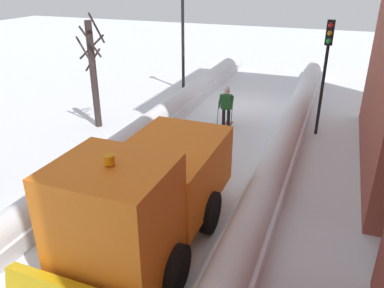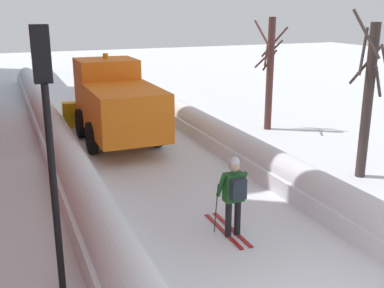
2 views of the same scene
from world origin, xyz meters
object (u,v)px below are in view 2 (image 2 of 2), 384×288
at_px(plow_truck, 116,102).
at_px(traffic_light_pole, 46,112).
at_px(skier, 234,193).
at_px(bare_tree_near, 368,98).
at_px(bare_tree_mid, 270,72).

bearing_deg(plow_truck, traffic_light_pole, -109.80).
relative_size(skier, bare_tree_near, 0.38).
distance_m(plow_truck, traffic_light_pole, 9.44).
height_order(skier, bare_tree_mid, bare_tree_mid).
bearing_deg(bare_tree_near, bare_tree_mid, 86.11).
bearing_deg(bare_tree_near, traffic_light_pole, -164.84).
bearing_deg(skier, bare_tree_mid, 54.36).
distance_m(traffic_light_pole, bare_tree_mid, 12.45).
height_order(traffic_light_pole, bare_tree_mid, traffic_light_pole).
xyz_separation_m(skier, traffic_light_pole, (-3.69, -0.50, 2.17)).
height_order(plow_truck, bare_tree_mid, bare_tree_mid).
relative_size(plow_truck, skier, 3.31).
distance_m(traffic_light_pole, bare_tree_near, 9.22).
xyz_separation_m(skier, bare_tree_near, (5.17, 1.90, 1.35)).
bearing_deg(traffic_light_pole, bare_tree_mid, 41.76).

